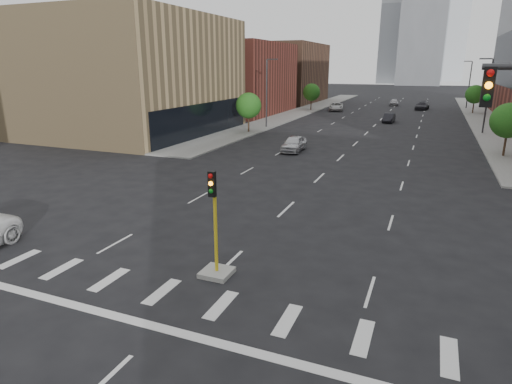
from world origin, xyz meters
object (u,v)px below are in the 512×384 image
Objects in this scene: median_traffic_signal at (216,253)px; car_mid_right at (389,118)px; car_distant at (394,102)px; car_far_left at (336,107)px; car_deep_right at (422,106)px; car_near_left at (294,144)px.

car_mid_right is (1.50, 53.35, -0.30)m from median_traffic_signal.
car_mid_right is 29.72m from car_distant.
car_distant is at bearing 49.50° from car_far_left.
median_traffic_signal reaches higher than car_distant.
car_mid_right is at bearing -91.72° from car_deep_right.
car_near_left is (-4.98, 26.38, -0.20)m from median_traffic_signal.
car_far_left reaches higher than car_mid_right.
car_mid_right is 22.55m from car_deep_right.
median_traffic_signal is 1.06× the size of car_distant.
median_traffic_signal is 1.08× the size of car_mid_right.
car_distant is (-5.86, 7.47, -0.02)m from car_deep_right.
car_near_left is 0.83× the size of car_far_left.
car_deep_right is (10.48, 49.15, -0.04)m from car_near_left.
car_mid_right is at bearing 74.34° from car_near_left.
car_near_left is at bearing -93.55° from car_far_left.
car_far_left reaches higher than car_distant.
median_traffic_signal is at bearing -91.40° from car_distant.
car_near_left reaches higher than car_distant.
car_deep_right is 1.21× the size of car_distant.
median_traffic_signal is 68.22m from car_far_left.
car_mid_right is at bearing -88.06° from car_distant.
car_far_left is 1.09× the size of car_deep_right.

